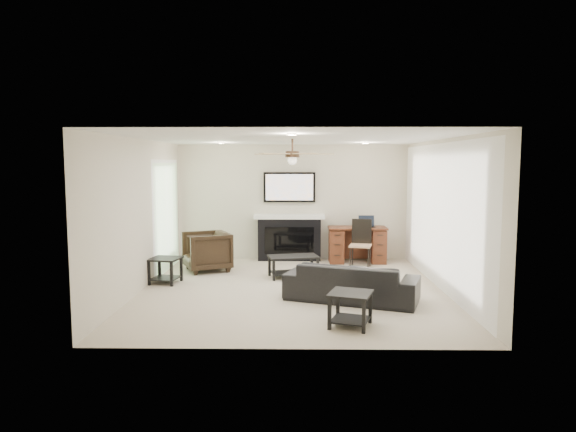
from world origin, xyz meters
The scene contains 10 objects.
room_shell centered at (0.19, 0.08, 1.68)m, with size 5.50×5.54×2.52m.
sofa centered at (0.91, -0.67, 0.29)m, with size 2.00×0.78×0.58m, color black.
armchair centered at (-1.69, 1.48, 0.38)m, with size 0.82×0.85×0.77m, color black.
coffee_table centered at (0.01, 0.93, 0.20)m, with size 0.90×0.50×0.40m, color black.
end_table_near centered at (0.76, -1.92, 0.23)m, with size 0.52×0.52×0.45m, color black.
end_table_left centered at (-2.24, 0.43, 0.23)m, with size 0.50×0.50×0.45m, color black.
fireplace_unit centered at (-0.08, 2.58, 0.95)m, with size 1.52×0.34×1.91m, color black.
desk centered at (1.36, 2.36, 0.38)m, with size 1.22×0.56×0.76m, color #39200E.
desk_chair centered at (1.36, 1.81, 0.48)m, with size 0.42×0.44×0.97m, color black.
laptop centered at (1.56, 2.34, 0.88)m, with size 0.33×0.24×0.23m, color black.
Camera 1 is at (0.05, -8.40, 2.12)m, focal length 32.00 mm.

